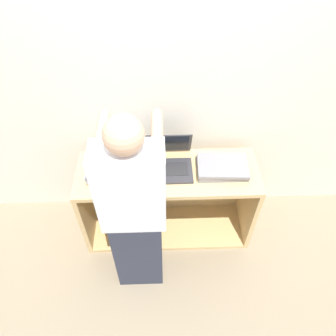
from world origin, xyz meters
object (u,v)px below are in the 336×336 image
at_px(laptop_open, 167,162).
at_px(laptop_stack_left, 113,168).
at_px(laptop_stack_right, 222,167).
at_px(person, 134,216).

height_order(laptop_open, laptop_stack_left, laptop_open).
distance_m(laptop_open, laptop_stack_right, 0.41).
height_order(laptop_open, person, person).
xyz_separation_m(laptop_open, laptop_stack_left, (-0.39, -0.06, 0.01)).
relative_size(laptop_open, person, 0.23).
bearing_deg(laptop_stack_left, person, -68.14).
height_order(laptop_stack_left, person, person).
relative_size(laptop_stack_right, person, 0.23).
height_order(laptop_stack_left, laptop_stack_right, laptop_stack_left).
relative_size(laptop_open, laptop_stack_right, 0.97).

